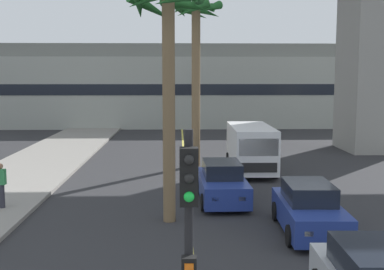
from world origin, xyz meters
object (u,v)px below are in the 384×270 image
(car_queue_second, at_px, (222,183))
(car_queue_front, at_px, (309,210))
(palm_tree_near_median, at_px, (196,42))
(traffic_light_median_near, at_px, (189,241))
(pedestrian_mid_block, at_px, (1,185))
(delivery_van, at_px, (251,147))
(palm_tree_mid_median, at_px, (168,41))

(car_queue_second, bearing_deg, car_queue_front, -58.19)
(car_queue_front, xyz_separation_m, palm_tree_near_median, (-3.11, 11.48, 5.95))
(traffic_light_median_near, distance_m, pedestrian_mid_block, 13.01)
(car_queue_second, distance_m, palm_tree_near_median, 9.72)
(pedestrian_mid_block, bearing_deg, traffic_light_median_near, -59.66)
(pedestrian_mid_block, bearing_deg, car_queue_front, -14.11)
(delivery_van, relative_size, palm_tree_near_median, 0.59)
(delivery_van, distance_m, traffic_light_median_near, 18.48)
(delivery_van, height_order, palm_tree_near_median, palm_tree_near_median)
(car_queue_second, xyz_separation_m, delivery_van, (1.97, 5.75, 0.57))
(car_queue_second, xyz_separation_m, pedestrian_mid_block, (-8.08, -1.20, 0.28))
(delivery_van, distance_m, palm_tree_near_median, 6.32)
(palm_tree_near_median, height_order, pedestrian_mid_block, palm_tree_near_median)
(palm_tree_near_median, bearing_deg, traffic_light_median_near, -92.39)
(delivery_van, bearing_deg, traffic_light_median_near, -101.08)
(car_queue_front, distance_m, palm_tree_mid_median, 6.99)
(car_queue_front, height_order, palm_tree_mid_median, palm_tree_mid_median)
(delivery_van, height_order, traffic_light_median_near, traffic_light_median_near)
(car_queue_front, bearing_deg, palm_tree_mid_median, 163.56)
(car_queue_second, relative_size, traffic_light_median_near, 0.99)
(car_queue_second, bearing_deg, palm_tree_mid_median, -128.49)
(traffic_light_median_near, distance_m, palm_tree_mid_median, 10.34)
(palm_tree_near_median, relative_size, pedestrian_mid_block, 5.48)
(car_queue_second, xyz_separation_m, traffic_light_median_near, (-1.57, -12.33, 1.99))
(traffic_light_median_near, height_order, palm_tree_mid_median, palm_tree_mid_median)
(palm_tree_mid_median, bearing_deg, palm_tree_near_median, 82.85)
(palm_tree_mid_median, bearing_deg, traffic_light_median_near, -87.40)
(car_queue_second, height_order, pedestrian_mid_block, pedestrian_mid_block)
(car_queue_front, height_order, delivery_van, delivery_van)
(delivery_van, xyz_separation_m, palm_tree_near_median, (-2.71, 1.90, 5.38))
(palm_tree_mid_median, xyz_separation_m, pedestrian_mid_block, (-6.07, 1.33, -5.00))
(traffic_light_median_near, bearing_deg, car_queue_second, 82.74)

